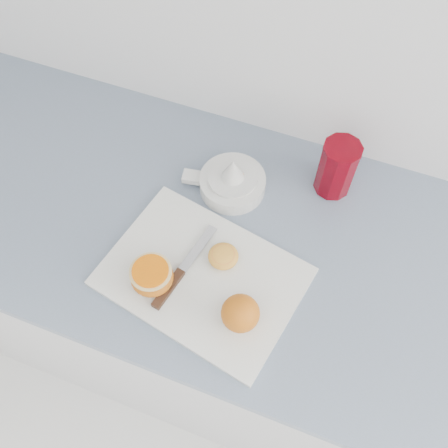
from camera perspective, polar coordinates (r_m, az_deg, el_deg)
name	(u,v)px	position (r m, az deg, el deg)	size (l,w,h in m)	color
counter	(245,314)	(1.45, 2.36, -10.23)	(2.35, 0.64, 0.89)	silver
cutting_board	(202,277)	(1.00, -2.48, -6.03)	(0.38, 0.27, 0.01)	silver
whole_orange	(240,313)	(0.93, 1.88, -10.17)	(0.07, 0.07, 0.07)	#D55E11
half_orange	(152,276)	(0.98, -8.25, -5.93)	(0.08, 0.08, 0.05)	#D55E11
squeezed_shell	(223,256)	(1.00, -0.09, -3.69)	(0.06, 0.06, 0.03)	gold
paring_knife	(174,281)	(0.99, -5.76, -6.53)	(0.06, 0.21, 0.01)	#3F241A
citrus_juicer	(232,181)	(1.09, 0.89, 4.93)	(0.19, 0.15, 0.10)	white
red_tumbler	(336,169)	(1.09, 12.73, 6.11)	(0.08, 0.08, 0.14)	#6A000B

